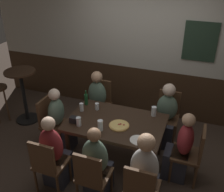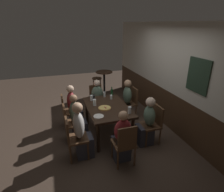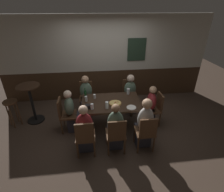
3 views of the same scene
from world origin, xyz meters
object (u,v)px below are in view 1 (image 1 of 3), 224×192
person_head_west (60,124)px  plate_white_large (138,140)px  person_head_east (180,152)px  pint_glass_stout (100,126)px  chair_head_east (192,152)px  side_bar_table (23,92)px  highball_clear (97,107)px  chair_head_west (51,121)px  beer_glass_half (154,112)px  dining_table (116,126)px  person_left_near (55,156)px  person_right_far (165,120)px  pint_glass_pale (79,122)px  person_right_near (144,178)px  condiment_caddy (74,120)px  beer_bottle_green (86,99)px  chair_left_near (48,163)px  chair_left_far (100,101)px  pizza (119,125)px  chair_right_far (167,113)px  pint_glass_amber (82,108)px  chair_mid_near (92,175)px  person_mid_near (97,168)px  chair_right_near (141,189)px  person_left_far (97,106)px

person_head_west → plate_white_large: 1.45m
person_head_east → pint_glass_stout: bearing=-166.0°
chair_head_east → side_bar_table: side_bar_table is taller
person_head_west → highball_clear: person_head_west is taller
chair_head_west → beer_glass_half: beer_glass_half is taller
dining_table → person_left_near: bearing=-131.0°
person_right_far → pint_glass_pale: bearing=-137.5°
person_right_near → highball_clear: size_ratio=11.08×
beer_glass_half → side_bar_table: bearing=176.8°
highball_clear → condiment_caddy: (-0.17, -0.45, -0.00)m
side_bar_table → highball_clear: bearing=-9.5°
chair_head_west → beer_bottle_green: beer_bottle_green is taller
person_head_west → beer_glass_half: person_head_west is taller
chair_left_near → chair_left_far: (0.00, 1.77, 0.00)m
pint_glass_pale → pint_glass_stout: bearing=0.8°
chair_left_near → pint_glass_stout: size_ratio=5.54×
pint_glass_pale → pizza: bearing=18.9°
dining_table → person_head_east: person_head_east is taller
pizza → chair_right_far: bearing=60.8°
chair_head_west → pint_glass_amber: bearing=10.9°
person_head_west → condiment_caddy: size_ratio=9.97×
chair_mid_near → chair_head_west: 1.43m
person_mid_near → dining_table: bearing=90.0°
chair_left_near → beer_bottle_green: 1.24m
chair_right_far → person_right_far: 0.17m
chair_head_west → beer_glass_half: (1.61, 0.36, 0.31)m
person_mid_near → person_head_east: bearing=36.8°
chair_left_near → side_bar_table: side_bar_table is taller
chair_left_near → person_right_far: person_right_far is taller
chair_right_near → person_left_far: (-1.26, 1.61, -0.02)m
chair_right_near → person_head_east: person_head_east is taller
beer_glass_half → plate_white_large: bearing=-95.0°
person_right_far → person_left_far: size_ratio=0.98×
chair_right_near → person_left_far: size_ratio=0.77×
dining_table → chair_right_near: (0.63, -0.88, -0.16)m
chair_head_east → person_left_near: (-1.76, -0.72, -0.02)m
chair_right_near → pizza: chair_right_near is taller
plate_white_large → side_bar_table: side_bar_table is taller
chair_left_far → side_bar_table: bearing=-164.6°
side_bar_table → chair_mid_near: bearing=-34.2°
chair_left_near → dining_table: bearing=54.6°
person_right_far → pint_glass_stout: (-0.76, -0.99, 0.34)m
person_mid_near → pint_glass_amber: (-0.60, 0.82, 0.33)m
highball_clear → pizza: bearing=-33.3°
beer_bottle_green → person_mid_near: bearing=-58.8°
person_left_far → beer_bottle_green: bearing=-89.6°
chair_head_east → beer_bottle_green: beer_bottle_green is taller
chair_left_near → highball_clear: chair_left_near is taller
chair_right_far → chair_mid_near: size_ratio=1.00×
person_mid_near → beer_bottle_green: (-0.62, 1.03, 0.37)m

